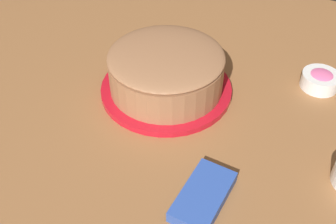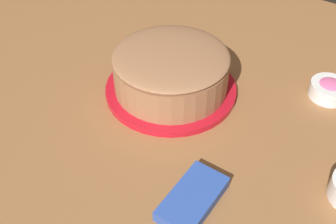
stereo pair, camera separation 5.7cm
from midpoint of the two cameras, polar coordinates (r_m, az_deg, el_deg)
ground_plane at (r=0.80m, az=-1.92°, el=-4.79°), size 1.54×1.54×0.00m
frosted_cake at (r=0.88m, az=-2.12°, el=5.54°), size 0.30×0.30×0.11m
sprinkle_bowl_pink at (r=0.97m, az=19.28°, el=4.34°), size 0.09×0.09×0.04m
candy_box_lower at (r=0.70m, az=2.67°, el=-11.98°), size 0.14×0.07×0.02m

